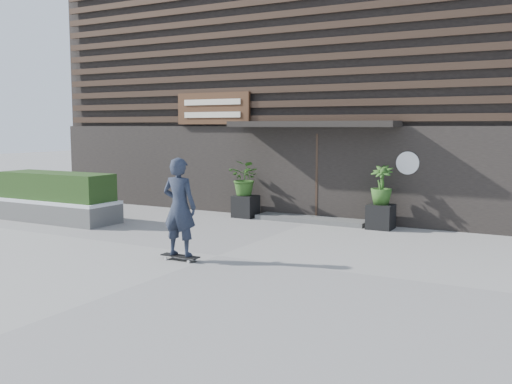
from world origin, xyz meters
The scene contains 11 objects.
ground centered at (0.00, 0.00, 0.00)m, with size 80.00×80.00×0.00m, color gray.
entrance_step centered at (0.00, 4.60, 0.06)m, with size 3.00×0.80×0.12m, color #4C4C4A.
planter_pot_left centered at (-1.90, 4.40, 0.30)m, with size 0.60×0.60×0.60m, color black.
bamboo_left centered at (-1.90, 4.40, 1.08)m, with size 0.86×0.75×0.96m, color #2D591E.
planter_pot_right centered at (1.90, 4.40, 0.30)m, with size 0.60×0.60×0.60m, color black.
bamboo_right centered at (1.90, 4.40, 1.08)m, with size 0.54×0.54×0.96m, color #2D591E.
raised_bed centered at (-5.96, 1.47, 0.25)m, with size 3.50×1.20×0.50m, color #4F4F4C.
snow_layer centered at (-5.96, 1.47, 0.54)m, with size 3.50×1.20×0.08m, color white.
hedge centered at (-5.96, 1.47, 0.93)m, with size 3.30×1.00×0.70m, color #1D3814.
building centered at (0.00, 9.96, 3.99)m, with size 18.00×11.00×8.00m.
skateboarder centered at (-0.40, -0.68, 1.00)m, with size 0.78×0.49×1.92m.
Camera 1 is at (5.93, -9.24, 2.49)m, focal length 40.49 mm.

